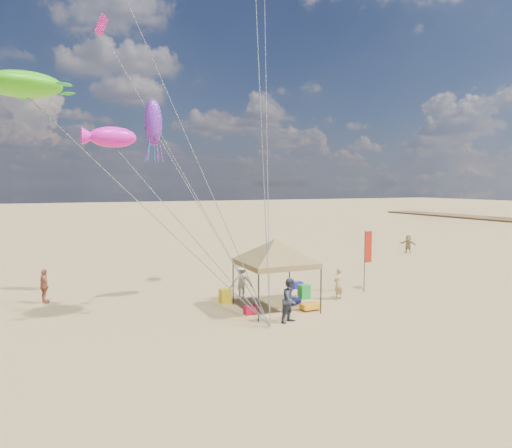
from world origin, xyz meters
The scene contains 20 objects.
ground centered at (0.00, 0.00, 0.00)m, with size 280.00×280.00×0.00m, color tan.
canopy_tent centered at (1.01, 3.05, 3.15)m, with size 6.13×6.13×3.78m.
feather_flag centered at (7.04, 4.17, 2.22)m, with size 0.51×0.08×3.34m.
cooler_red centered at (-0.42, 2.70, 0.19)m, with size 0.54×0.38×0.38m, color red.
cooler_blue centered at (4.05, 6.41, 0.19)m, with size 0.54×0.38×0.38m, color #1F14A6.
bag_navy centered at (2.17, 3.34, 0.18)m, with size 0.36×0.36×0.60m, color #0C0C37.
bag_orange centered at (-0.49, 6.05, 0.18)m, with size 0.36×0.36×0.60m, color red.
chair_green centered at (3.25, 4.28, 0.35)m, with size 0.50×0.50×0.70m, color green.
chair_yellow centered at (-0.75, 4.99, 0.35)m, with size 0.50×0.50×0.70m, color yellow.
crate_grey centered at (2.55, 2.21, 0.14)m, with size 0.34×0.30×0.28m, color slate.
beach_cart centered at (2.37, 2.16, 0.20)m, with size 0.90×0.50×0.24m, color orange.
person_near_a centered at (4.70, 3.40, 0.81)m, with size 0.59×0.39×1.61m, color tan.
person_near_b centered at (0.65, 0.90, 0.94)m, with size 0.91×0.71×1.87m, color #393E4E.
person_near_c centered at (0.24, 5.31, 0.92)m, with size 1.18×0.68×1.83m, color beige.
person_far_a centered at (-8.74, 8.64, 0.84)m, with size 0.98×0.41×1.68m, color #B26444.
person_far_c centered at (19.08, 14.38, 0.78)m, with size 1.44×0.46×1.55m, color tan.
turtle_kite centered at (-9.18, 2.65, 9.28)m, with size 2.67×2.14×0.89m, color #3CC311.
fish_kite centered at (-5.76, 5.55, 7.84)m, with size 2.06×1.03×0.91m, color #FF16CA.
squid_kite centered at (-3.39, 8.23, 8.92)m, with size 0.90×0.90×2.34m, color purple.
stunt_kite_pink centered at (-5.16, 13.61, 15.07)m, with size 1.14×0.04×1.14m, color #D31589.
Camera 1 is at (-8.68, -16.27, 5.79)m, focal length 33.30 mm.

